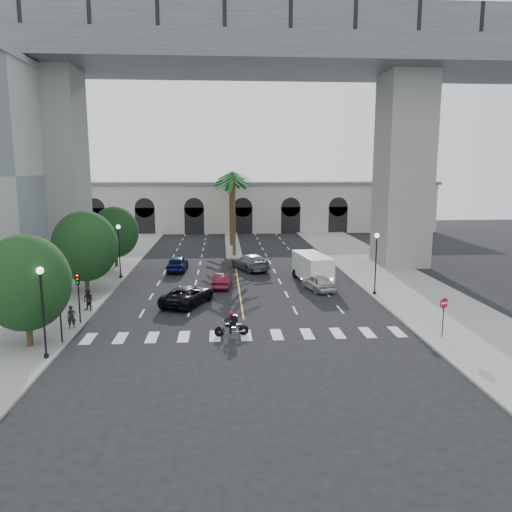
{
  "coord_description": "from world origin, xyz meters",
  "views": [
    {
      "loc": [
        -1.48,
        -32.35,
        10.58
      ],
      "look_at": [
        1.17,
        6.0,
        3.89
      ],
      "focal_mm": 35.0,
      "sensor_mm": 36.0,
      "label": 1
    }
  ],
  "objects_px": {
    "lamp_post_left_far": "(119,247)",
    "traffic_signal_far": "(78,289)",
    "car_c": "(188,295)",
    "pedestrian_b": "(88,300)",
    "motorcycle_rider": "(233,325)",
    "car_e": "(177,264)",
    "car_b": "(222,280)",
    "car_a": "(318,283)",
    "traffic_signal_near": "(60,305)",
    "pedestrian_a": "(72,317)",
    "do_not_enter_sign": "(444,310)",
    "lamp_post_right": "(376,258)",
    "lamp_post_left_near": "(43,305)",
    "car_d": "(250,262)",
    "cargo_van": "(312,267)"
  },
  "relations": [
    {
      "from": "lamp_post_left_far",
      "to": "traffic_signal_far",
      "type": "distance_m",
      "value": 14.52
    },
    {
      "from": "car_c",
      "to": "pedestrian_b",
      "type": "height_order",
      "value": "pedestrian_b"
    },
    {
      "from": "motorcycle_rider",
      "to": "car_e",
      "type": "height_order",
      "value": "car_e"
    },
    {
      "from": "car_b",
      "to": "car_a",
      "type": "bearing_deg",
      "value": 174.54
    },
    {
      "from": "traffic_signal_near",
      "to": "pedestrian_b",
      "type": "relative_size",
      "value": 2.24
    },
    {
      "from": "motorcycle_rider",
      "to": "car_a",
      "type": "bearing_deg",
      "value": 48.9
    },
    {
      "from": "lamp_post_left_far",
      "to": "car_a",
      "type": "relative_size",
      "value": 1.27
    },
    {
      "from": "traffic_signal_far",
      "to": "car_b",
      "type": "xyz_separation_m",
      "value": [
        9.8,
        10.3,
        -1.84
      ]
    },
    {
      "from": "car_e",
      "to": "pedestrian_a",
      "type": "bearing_deg",
      "value": 77.2
    },
    {
      "from": "do_not_enter_sign",
      "to": "car_c",
      "type": "bearing_deg",
      "value": 132.04
    },
    {
      "from": "lamp_post_left_far",
      "to": "lamp_post_right",
      "type": "distance_m",
      "value": 24.16
    },
    {
      "from": "car_e",
      "to": "pedestrian_a",
      "type": "distance_m",
      "value": 20.03
    },
    {
      "from": "traffic_signal_far",
      "to": "pedestrian_b",
      "type": "xyz_separation_m",
      "value": [
        -0.2,
        2.99,
        -1.54
      ]
    },
    {
      "from": "motorcycle_rider",
      "to": "car_a",
      "type": "height_order",
      "value": "motorcycle_rider"
    },
    {
      "from": "motorcycle_rider",
      "to": "car_e",
      "type": "bearing_deg",
      "value": 96.82
    },
    {
      "from": "traffic_signal_far",
      "to": "car_a",
      "type": "bearing_deg",
      "value": 25.4
    },
    {
      "from": "lamp_post_left_far",
      "to": "lamp_post_right",
      "type": "relative_size",
      "value": 1.0
    },
    {
      "from": "traffic_signal_near",
      "to": "lamp_post_right",
      "type": "bearing_deg",
      "value": 24.82
    },
    {
      "from": "traffic_signal_near",
      "to": "pedestrian_b",
      "type": "height_order",
      "value": "traffic_signal_near"
    },
    {
      "from": "lamp_post_right",
      "to": "do_not_enter_sign",
      "type": "xyz_separation_m",
      "value": [
        0.87,
        -11.19,
        -1.26
      ]
    },
    {
      "from": "traffic_signal_far",
      "to": "do_not_enter_sign",
      "type": "relative_size",
      "value": 1.35
    },
    {
      "from": "pedestrian_b",
      "to": "car_a",
      "type": "bearing_deg",
      "value": 43.65
    },
    {
      "from": "lamp_post_left_near",
      "to": "car_b",
      "type": "distance_m",
      "value": 19.67
    },
    {
      "from": "lamp_post_left_far",
      "to": "car_d",
      "type": "height_order",
      "value": "lamp_post_left_far"
    },
    {
      "from": "lamp_post_left_near",
      "to": "motorcycle_rider",
      "type": "height_order",
      "value": "lamp_post_left_near"
    },
    {
      "from": "lamp_post_right",
      "to": "do_not_enter_sign",
      "type": "relative_size",
      "value": 1.98
    },
    {
      "from": "cargo_van",
      "to": "car_e",
      "type": "bearing_deg",
      "value": 148.09
    },
    {
      "from": "car_d",
      "to": "do_not_enter_sign",
      "type": "xyz_separation_m",
      "value": [
        10.77,
        -22.94,
        1.12
      ]
    },
    {
      "from": "motorcycle_rider",
      "to": "car_e",
      "type": "distance_m",
      "value": 21.76
    },
    {
      "from": "car_e",
      "to": "pedestrian_a",
      "type": "relative_size",
      "value": 3.11
    },
    {
      "from": "lamp_post_left_far",
      "to": "traffic_signal_near",
      "type": "distance_m",
      "value": 18.51
    },
    {
      "from": "car_d",
      "to": "pedestrian_a",
      "type": "relative_size",
      "value": 3.77
    },
    {
      "from": "car_a",
      "to": "car_e",
      "type": "relative_size",
      "value": 0.88
    },
    {
      "from": "car_c",
      "to": "motorcycle_rider",
      "type": "bearing_deg",
      "value": 137.37
    },
    {
      "from": "car_c",
      "to": "pedestrian_b",
      "type": "xyz_separation_m",
      "value": [
        -7.25,
        -1.75,
        0.2
      ]
    },
    {
      "from": "lamp_post_left_far",
      "to": "car_c",
      "type": "relative_size",
      "value": 0.97
    },
    {
      "from": "traffic_signal_near",
      "to": "car_e",
      "type": "height_order",
      "value": "traffic_signal_near"
    },
    {
      "from": "car_e",
      "to": "lamp_post_left_far",
      "type": "bearing_deg",
      "value": 37.07
    },
    {
      "from": "lamp_post_left_far",
      "to": "pedestrian_a",
      "type": "relative_size",
      "value": 3.47
    },
    {
      "from": "car_b",
      "to": "car_e",
      "type": "height_order",
      "value": "car_e"
    },
    {
      "from": "traffic_signal_far",
      "to": "pedestrian_a",
      "type": "xyz_separation_m",
      "value": [
        -0.2,
        -1.23,
        -1.59
      ]
    },
    {
      "from": "lamp_post_right",
      "to": "car_e",
      "type": "height_order",
      "value": "lamp_post_right"
    },
    {
      "from": "pedestrian_a",
      "to": "do_not_enter_sign",
      "type": "distance_m",
      "value": 24.05
    },
    {
      "from": "traffic_signal_near",
      "to": "lamp_post_left_far",
      "type": "bearing_deg",
      "value": 90.31
    },
    {
      "from": "traffic_signal_near",
      "to": "car_d",
      "type": "xyz_separation_m",
      "value": [
        12.8,
        22.26,
        -1.67
      ]
    },
    {
      "from": "lamp_post_left_near",
      "to": "pedestrian_b",
      "type": "height_order",
      "value": "lamp_post_left_near"
    },
    {
      "from": "do_not_enter_sign",
      "to": "car_e",
      "type": "bearing_deg",
      "value": 110.81
    },
    {
      "from": "lamp_post_left_far",
      "to": "car_b",
      "type": "relative_size",
      "value": 1.32
    },
    {
      "from": "lamp_post_left_far",
      "to": "cargo_van",
      "type": "relative_size",
      "value": 0.83
    },
    {
      "from": "car_c",
      "to": "pedestrian_b",
      "type": "bearing_deg",
      "value": 37.45
    }
  ]
}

